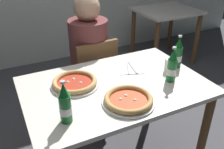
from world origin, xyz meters
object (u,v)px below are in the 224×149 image
object	(u,v)px
pizza_margherita_near	(75,83)
beer_bottle_right	(65,105)
beer_bottle_center	(172,67)
beer_bottle_left	(178,54)
dining_table_main	(115,99)
dining_table_background	(166,21)
paper_cup	(170,65)
pizza_marinara_far	(128,100)
diner_seated	(90,65)
napkin_with_cutlery	(130,68)
chair_behind_table	(93,76)

from	to	relation	value
pizza_margherita_near	beer_bottle_right	size ratio (longest dim) A/B	1.29
beer_bottle_center	beer_bottle_left	bearing A→B (deg)	41.07
dining_table_main	beer_bottle_left	size ratio (longest dim) A/B	4.86
dining_table_background	pizza_margherita_near	bearing A→B (deg)	-143.00
paper_cup	pizza_marinara_far	bearing A→B (deg)	-154.73
dining_table_main	diner_seated	world-z (taller)	diner_seated
dining_table_background	beer_bottle_center	size ratio (longest dim) A/B	3.24
napkin_with_cutlery	beer_bottle_left	bearing A→B (deg)	-20.43
dining_table_main	beer_bottle_center	bearing A→B (deg)	-18.68
dining_table_main	chair_behind_table	size ratio (longest dim) A/B	1.41
beer_bottle_center	chair_behind_table	bearing A→B (deg)	110.94
paper_cup	diner_seated	bearing A→B (deg)	119.06
beer_bottle_center	napkin_with_cutlery	bearing A→B (deg)	120.07
dining_table_background	beer_bottle_right	world-z (taller)	beer_bottle_right
paper_cup	dining_table_background	bearing A→B (deg)	53.22
chair_behind_table	diner_seated	bearing A→B (deg)	-88.11
beer_bottle_left	dining_table_background	bearing A→B (deg)	55.03
diner_seated	beer_bottle_left	distance (m)	0.83
dining_table_main	chair_behind_table	bearing A→B (deg)	82.65
beer_bottle_left	paper_cup	xyz separation A→B (m)	(-0.09, -0.03, -0.06)
beer_bottle_center	paper_cup	xyz separation A→B (m)	(0.08, 0.12, -0.06)
chair_behind_table	dining_table_background	xyz separation A→B (m)	(1.43, 0.82, 0.11)
pizza_margherita_near	beer_bottle_left	world-z (taller)	beer_bottle_left
pizza_marinara_far	napkin_with_cutlery	size ratio (longest dim) A/B	1.37
pizza_marinara_far	beer_bottle_left	xyz separation A→B (m)	(0.55, 0.25, 0.08)
chair_behind_table	pizza_marinara_far	world-z (taller)	chair_behind_table
pizza_margherita_near	pizza_marinara_far	distance (m)	0.39
napkin_with_cutlery	beer_bottle_right	bearing A→B (deg)	-148.48
pizza_marinara_far	beer_bottle_left	bearing A→B (deg)	24.14
dining_table_background	pizza_marinara_far	world-z (taller)	pizza_marinara_far
beer_bottle_right	napkin_with_cutlery	size ratio (longest dim) A/B	1.07
napkin_with_cutlery	pizza_marinara_far	bearing A→B (deg)	-121.52
dining_table_main	pizza_marinara_far	bearing A→B (deg)	-96.66
chair_behind_table	pizza_margherita_near	xyz separation A→B (m)	(-0.32, -0.50, 0.29)
chair_behind_table	beer_bottle_center	xyz separation A→B (m)	(0.28, -0.73, 0.37)
chair_behind_table	napkin_with_cutlery	world-z (taller)	chair_behind_table
beer_bottle_left	beer_bottle_center	world-z (taller)	same
chair_behind_table	pizza_marinara_far	xyz separation A→B (m)	(-0.10, -0.83, 0.29)
dining_table_main	diner_seated	distance (m)	0.67
chair_behind_table	pizza_margherita_near	bearing A→B (deg)	52.49
pizza_margherita_near	beer_bottle_center	bearing A→B (deg)	-20.83
beer_bottle_left	diner_seated	bearing A→B (deg)	125.82
napkin_with_cutlery	paper_cup	xyz separation A→B (m)	(0.24, -0.15, 0.04)
pizza_margherita_near	pizza_marinara_far	xyz separation A→B (m)	(0.22, -0.33, 0.00)
beer_bottle_right	beer_bottle_left	bearing A→B (deg)	14.90
diner_seated	dining_table_main	bearing A→B (deg)	-96.29
dining_table_background	diner_seated	bearing A→B (deg)	-151.84
napkin_with_cutlery	pizza_margherita_near	bearing A→B (deg)	-174.65
beer_bottle_right	diner_seated	bearing A→B (deg)	61.71
pizza_marinara_far	paper_cup	world-z (taller)	paper_cup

